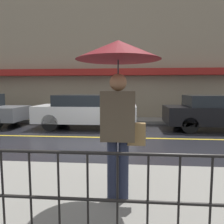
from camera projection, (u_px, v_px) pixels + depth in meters
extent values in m
plane|color=black|center=(100.00, 137.00, 7.65)|extent=(80.00, 80.00, 0.00)
cube|color=gray|center=(61.00, 195.00, 3.35)|extent=(28.00, 2.50, 0.14)
cube|color=gray|center=(111.00, 120.00, 11.50)|extent=(28.00, 1.62, 0.14)
cube|color=gold|center=(100.00, 137.00, 7.65)|extent=(25.20, 0.12, 0.01)
cube|color=gray|center=(112.00, 58.00, 12.10)|extent=(28.00, 0.30, 6.77)
cube|color=maroon|center=(111.00, 72.00, 11.77)|extent=(16.80, 0.55, 0.35)
cylinder|color=black|center=(29.00, 151.00, 2.26)|extent=(12.00, 0.04, 0.04)
cylinder|color=black|center=(31.00, 197.00, 2.31)|extent=(12.00, 0.04, 0.04)
cylinder|color=black|center=(3.00, 192.00, 2.34)|extent=(0.02, 0.02, 0.90)
cylinder|color=black|center=(31.00, 193.00, 2.31)|extent=(0.02, 0.02, 0.90)
cylinder|color=black|center=(59.00, 194.00, 2.28)|extent=(0.02, 0.02, 0.90)
cylinder|color=black|center=(88.00, 195.00, 2.26)|extent=(0.02, 0.02, 0.90)
cylinder|color=black|center=(117.00, 197.00, 2.23)|extent=(0.02, 0.02, 0.90)
cylinder|color=black|center=(148.00, 198.00, 2.20)|extent=(0.02, 0.02, 0.90)
cylinder|color=black|center=(179.00, 199.00, 2.18)|extent=(0.02, 0.02, 0.90)
cylinder|color=black|center=(211.00, 200.00, 2.15)|extent=(0.02, 0.02, 0.90)
cylinder|color=#23283D|center=(112.00, 170.00, 3.05)|extent=(0.14, 0.14, 0.85)
cylinder|color=#23283D|center=(124.00, 170.00, 3.04)|extent=(0.14, 0.14, 0.85)
cube|color=brown|center=(118.00, 116.00, 2.97)|extent=(0.46, 0.28, 0.67)
sphere|color=#AF794F|center=(118.00, 82.00, 2.92)|extent=(0.23, 0.23, 0.23)
cylinder|color=#262628|center=(118.00, 88.00, 2.93)|extent=(0.02, 0.02, 0.75)
cone|color=maroon|center=(118.00, 50.00, 2.87)|extent=(1.13, 1.13, 0.25)
cube|color=#9E7A47|center=(136.00, 134.00, 2.97)|extent=(0.24, 0.12, 0.30)
cylinder|color=black|center=(14.00, 117.00, 10.58)|extent=(0.71, 0.22, 0.71)
cube|color=silver|center=(87.00, 113.00, 9.46)|extent=(4.27, 1.85, 0.70)
cube|color=#1E2328|center=(82.00, 100.00, 9.42)|extent=(2.22, 1.70, 0.45)
cylinder|color=black|center=(118.00, 118.00, 10.19)|extent=(0.68, 0.22, 0.68)
cylinder|color=black|center=(116.00, 124.00, 8.57)|extent=(0.68, 0.22, 0.68)
cylinder|color=black|center=(63.00, 117.00, 10.41)|extent=(0.68, 0.22, 0.68)
cylinder|color=black|center=(50.00, 123.00, 8.80)|extent=(0.68, 0.22, 0.68)
cube|color=black|center=(217.00, 115.00, 9.00)|extent=(4.23, 1.84, 0.71)
cube|color=#1E2328|center=(214.00, 101.00, 8.95)|extent=(2.20, 1.69, 0.46)
cylinder|color=black|center=(180.00, 119.00, 9.94)|extent=(0.62, 0.22, 0.62)
cylinder|color=black|center=(190.00, 125.00, 8.34)|extent=(0.62, 0.22, 0.62)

